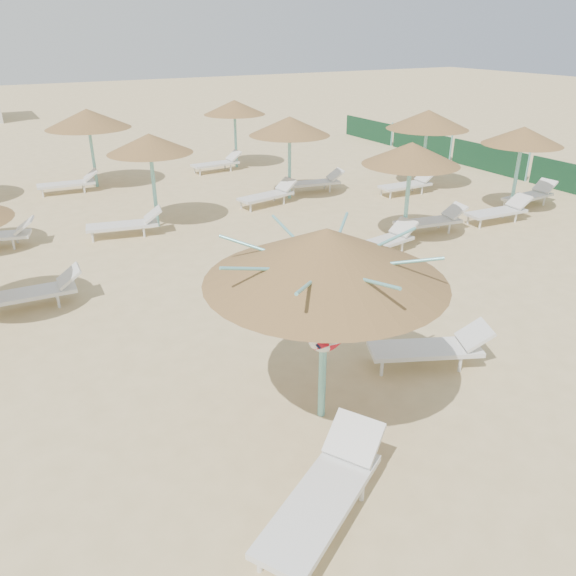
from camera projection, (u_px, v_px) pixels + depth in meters
ground at (330, 408)px, 8.53m from camera, size 120.00×120.00×0.00m
main_palapa at (326, 256)px, 7.31m from camera, size 3.27×3.27×2.93m
lounger_main_a at (326, 491)px, 6.49m from camera, size 2.23×1.70×0.80m
lounger_main_b at (433, 347)px, 9.48m from camera, size 2.09×1.37×0.73m
palapa_field at (170, 136)px, 16.90m from camera, size 22.09×13.40×2.73m
windbreak_fence at (489, 159)px, 22.38m from camera, size 0.08×19.84×1.10m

